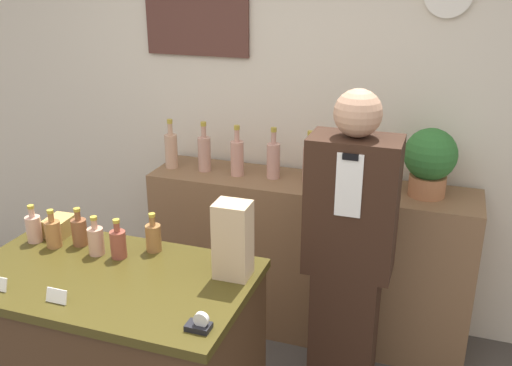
# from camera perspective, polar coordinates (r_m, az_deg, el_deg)

# --- Properties ---
(back_wall) EXTENTS (5.20, 0.09, 2.70)m
(back_wall) POSITION_cam_1_polar(r_m,az_deg,el_deg) (3.50, 2.69, 7.74)
(back_wall) COLOR beige
(back_wall) RESTS_ON ground_plane
(back_shelf) EXTENTS (1.90, 0.42, 0.98)m
(back_shelf) POSITION_cam_1_polar(r_m,az_deg,el_deg) (3.50, 5.12, -7.47)
(back_shelf) COLOR brown
(back_shelf) RESTS_ON ground_plane
(display_counter) EXTENTS (1.22, 0.71, 0.93)m
(display_counter) POSITION_cam_1_polar(r_m,az_deg,el_deg) (2.77, -13.71, -17.30)
(display_counter) COLOR #422B19
(display_counter) RESTS_ON ground_plane
(shopkeeper) EXTENTS (0.42, 0.26, 1.65)m
(shopkeeper) POSITION_cam_1_polar(r_m,az_deg,el_deg) (2.82, 9.23, -7.45)
(shopkeeper) COLOR #331E14
(shopkeeper) RESTS_ON ground_plane
(potted_plant) EXTENTS (0.28, 0.28, 0.37)m
(potted_plant) POSITION_cam_1_polar(r_m,az_deg,el_deg) (3.17, 17.00, 2.25)
(potted_plant) COLOR #B27047
(potted_plant) RESTS_ON back_shelf
(paper_bag) EXTENTS (0.15, 0.12, 0.33)m
(paper_bag) POSITION_cam_1_polar(r_m,az_deg,el_deg) (2.35, -2.33, -5.72)
(paper_bag) COLOR tan
(paper_bag) RESTS_ON display_counter
(tape_dispenser) EXTENTS (0.09, 0.06, 0.07)m
(tape_dispenser) POSITION_cam_1_polar(r_m,az_deg,el_deg) (2.10, -5.67, -13.87)
(tape_dispenser) COLOR black
(tape_dispenser) RESTS_ON display_counter
(price_card_right) EXTENTS (0.09, 0.02, 0.06)m
(price_card_right) POSITION_cam_1_polar(r_m,az_deg,el_deg) (2.36, -19.32, -10.62)
(price_card_right) COLOR white
(price_card_right) RESTS_ON display_counter
(gift_box) EXTENTS (0.11, 0.14, 0.09)m
(gift_box) POSITION_cam_1_polar(r_m,az_deg,el_deg) (2.91, -19.05, -4.09)
(gift_box) COLOR tan
(gift_box) RESTS_ON display_counter
(counter_bottle_0) EXTENTS (0.07, 0.07, 0.18)m
(counter_bottle_0) POSITION_cam_1_polar(r_m,az_deg,el_deg) (2.87, -21.34, -4.20)
(counter_bottle_0) COLOR tan
(counter_bottle_0) RESTS_ON display_counter
(counter_bottle_1) EXTENTS (0.07, 0.07, 0.18)m
(counter_bottle_1) POSITION_cam_1_polar(r_m,az_deg,el_deg) (2.79, -19.63, -4.71)
(counter_bottle_1) COLOR #A66C3B
(counter_bottle_1) RESTS_ON display_counter
(counter_bottle_2) EXTENTS (0.07, 0.07, 0.18)m
(counter_bottle_2) POSITION_cam_1_polar(r_m,az_deg,el_deg) (2.77, -17.25, -4.61)
(counter_bottle_2) COLOR brown
(counter_bottle_2) RESTS_ON display_counter
(counter_bottle_3) EXTENTS (0.07, 0.07, 0.18)m
(counter_bottle_3) POSITION_cam_1_polar(r_m,az_deg,el_deg) (2.66, -15.72, -5.51)
(counter_bottle_3) COLOR tan
(counter_bottle_3) RESTS_ON display_counter
(counter_bottle_4) EXTENTS (0.07, 0.07, 0.18)m
(counter_bottle_4) POSITION_cam_1_polar(r_m,az_deg,el_deg) (2.61, -13.62, -5.86)
(counter_bottle_4) COLOR brown
(counter_bottle_4) RESTS_ON display_counter
(counter_bottle_5) EXTENTS (0.07, 0.07, 0.18)m
(counter_bottle_5) POSITION_cam_1_polar(r_m,az_deg,el_deg) (2.63, -10.22, -5.31)
(counter_bottle_5) COLOR #986537
(counter_bottle_5) RESTS_ON display_counter
(shelf_bottle_0) EXTENTS (0.08, 0.08, 0.30)m
(shelf_bottle_0) POSITION_cam_1_polar(r_m,az_deg,el_deg) (3.53, -8.48, 3.33)
(shelf_bottle_0) COLOR tan
(shelf_bottle_0) RESTS_ON back_shelf
(shelf_bottle_1) EXTENTS (0.08, 0.08, 0.30)m
(shelf_bottle_1) POSITION_cam_1_polar(r_m,az_deg,el_deg) (3.45, -5.19, 3.05)
(shelf_bottle_1) COLOR tan
(shelf_bottle_1) RESTS_ON back_shelf
(shelf_bottle_2) EXTENTS (0.08, 0.08, 0.30)m
(shelf_bottle_2) POSITION_cam_1_polar(r_m,az_deg,el_deg) (3.36, -1.90, 2.64)
(shelf_bottle_2) COLOR tan
(shelf_bottle_2) RESTS_ON back_shelf
(shelf_bottle_3) EXTENTS (0.08, 0.08, 0.30)m
(shelf_bottle_3) POSITION_cam_1_polar(r_m,az_deg,el_deg) (3.32, 1.75, 2.39)
(shelf_bottle_3) COLOR tan
(shelf_bottle_3) RESTS_ON back_shelf
(shelf_bottle_4) EXTENTS (0.08, 0.08, 0.30)m
(shelf_bottle_4) POSITION_cam_1_polar(r_m,az_deg,el_deg) (3.26, 5.36, 1.97)
(shelf_bottle_4) COLOR tan
(shelf_bottle_4) RESTS_ON back_shelf
(shelf_bottle_5) EXTENTS (0.08, 0.08, 0.30)m
(shelf_bottle_5) POSITION_cam_1_polar(r_m,az_deg,el_deg) (3.23, 9.13, 1.61)
(shelf_bottle_5) COLOR tan
(shelf_bottle_5) RESTS_ON back_shelf
(shelf_bottle_6) EXTENTS (0.08, 0.08, 0.30)m
(shelf_bottle_6) POSITION_cam_1_polar(r_m,az_deg,el_deg) (3.20, 12.91, 1.12)
(shelf_bottle_6) COLOR tan
(shelf_bottle_6) RESTS_ON back_shelf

